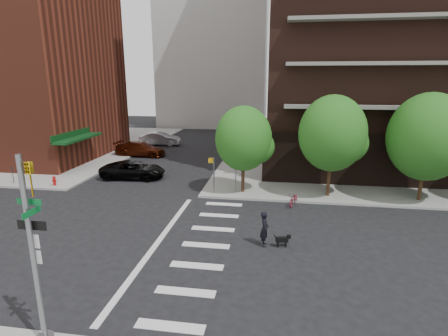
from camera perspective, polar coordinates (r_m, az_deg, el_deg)
ground at (r=18.74m, az=-12.19°, el=-11.62°), size 120.00×120.00×0.00m
sidewalk_ne at (r=42.43m, az=28.07°, el=1.72°), size 39.00×33.00×0.15m
sidewalk_nw at (r=50.49m, az=-29.11°, el=3.36°), size 31.00×33.00×0.15m
crosswalk at (r=18.12m, az=-5.49°, el=-12.28°), size 3.85×13.00×0.01m
midrise_nw at (r=44.05m, az=-32.51°, el=14.84°), size 21.40×15.50×20.00m
tree_a at (r=24.62m, az=3.20°, el=4.82°), size 4.00×4.00×5.90m
tree_b at (r=24.71m, az=17.26°, el=5.41°), size 4.50×4.50×6.65m
tree_c at (r=26.29m, az=30.30°, el=4.38°), size 5.00×5.00×6.80m
traffic_signal at (r=11.93m, az=-28.30°, el=-14.44°), size 0.90×0.75×6.00m
pedestrian_signal at (r=24.74m, az=-0.89°, el=-0.30°), size 2.18×0.67×2.60m
fire_hydrant at (r=29.85m, az=-25.98°, el=-1.81°), size 0.24×0.24×0.73m
parking_meter at (r=31.86m, az=-31.25°, el=-0.75°), size 0.10×0.08×1.32m
parked_car_black at (r=30.18m, az=-14.64°, el=-0.28°), size 2.85×5.45×1.47m
parked_car_maroon at (r=38.76m, az=-13.48°, el=3.04°), size 2.25×5.41×1.56m
parked_car_silver at (r=44.72m, az=-10.39°, el=4.72°), size 2.17×5.14×1.65m
scooter at (r=23.49m, az=11.31°, el=-5.00°), size 1.06×1.77×0.88m
dog_walker at (r=17.66m, az=6.63°, el=-9.85°), size 0.68×0.46×1.79m
dog at (r=17.87m, az=9.58°, el=-11.43°), size 0.75×0.32×0.62m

